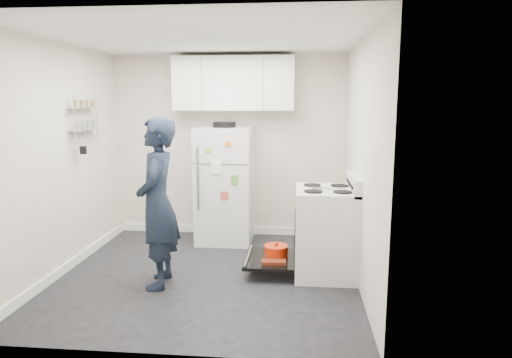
# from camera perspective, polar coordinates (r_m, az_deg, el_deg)

# --- Properties ---
(room) EXTENTS (3.21, 3.21, 2.51)m
(room) POSITION_cam_1_polar(r_m,az_deg,el_deg) (4.85, -6.55, 1.75)
(room) COLOR black
(room) RESTS_ON ground
(electric_range) EXTENTS (0.66, 0.76, 1.10)m
(electric_range) POSITION_cam_1_polar(r_m,az_deg,el_deg) (5.03, 8.56, -6.63)
(electric_range) COLOR silver
(electric_range) RESTS_ON ground
(open_oven_door) EXTENTS (0.55, 0.70, 0.22)m
(open_oven_door) POSITION_cam_1_polar(r_m,az_deg,el_deg) (5.12, 2.08, -9.58)
(open_oven_door) COLOR black
(open_oven_door) RESTS_ON ground
(refrigerator) EXTENTS (0.72, 0.74, 1.60)m
(refrigerator) POSITION_cam_1_polar(r_m,az_deg,el_deg) (6.10, -3.90, -0.68)
(refrigerator) COLOR silver
(refrigerator) RESTS_ON ground
(upper_cabinets) EXTENTS (1.60, 0.33, 0.70)m
(upper_cabinets) POSITION_cam_1_polar(r_m,az_deg,el_deg) (6.17, -2.79, 11.83)
(upper_cabinets) COLOR silver
(upper_cabinets) RESTS_ON room
(wall_shelf_rack) EXTENTS (0.14, 0.60, 0.61)m
(wall_shelf_rack) POSITION_cam_1_polar(r_m,az_deg,el_deg) (5.73, -20.52, 7.13)
(wall_shelf_rack) COLOR #B2B2B7
(wall_shelf_rack) RESTS_ON room
(person) EXTENTS (0.48, 0.67, 1.72)m
(person) POSITION_cam_1_polar(r_m,az_deg,el_deg) (4.70, -12.22, -2.97)
(person) COLOR black
(person) RESTS_ON ground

